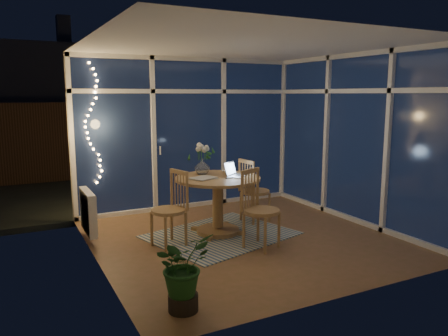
{
  "coord_description": "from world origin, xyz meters",
  "views": [
    {
      "loc": [
        -2.89,
        -5.06,
        1.97
      ],
      "look_at": [
        -0.19,
        0.25,
        0.97
      ],
      "focal_mm": 35.0,
      "sensor_mm": 36.0,
      "label": 1
    }
  ],
  "objects_px": {
    "laptop": "(237,169)",
    "flower_vase": "(202,167)",
    "dining_table": "(218,205)",
    "chair_front": "(262,209)",
    "potted_plant": "(183,272)",
    "chair_left": "(168,209)",
    "chair_right": "(255,190)"
  },
  "relations": [
    {
      "from": "chair_left",
      "to": "chair_right",
      "type": "relative_size",
      "value": 1.0
    },
    {
      "from": "dining_table",
      "to": "potted_plant",
      "type": "bearing_deg",
      "value": -124.12
    },
    {
      "from": "chair_left",
      "to": "laptop",
      "type": "distance_m",
      "value": 1.17
    },
    {
      "from": "dining_table",
      "to": "laptop",
      "type": "distance_m",
      "value": 0.59
    },
    {
      "from": "chair_left",
      "to": "laptop",
      "type": "xyz_separation_m",
      "value": [
        1.09,
        0.13,
        0.43
      ]
    },
    {
      "from": "chair_front",
      "to": "potted_plant",
      "type": "distance_m",
      "value": 1.9
    },
    {
      "from": "chair_left",
      "to": "flower_vase",
      "type": "bearing_deg",
      "value": 109.53
    },
    {
      "from": "dining_table",
      "to": "chair_right",
      "type": "height_order",
      "value": "chair_right"
    },
    {
      "from": "chair_left",
      "to": "chair_front",
      "type": "distance_m",
      "value": 1.21
    },
    {
      "from": "chair_left",
      "to": "laptop",
      "type": "bearing_deg",
      "value": 81.24
    },
    {
      "from": "flower_vase",
      "to": "dining_table",
      "type": "bearing_deg",
      "value": -71.28
    },
    {
      "from": "chair_left",
      "to": "flower_vase",
      "type": "height_order",
      "value": "flower_vase"
    },
    {
      "from": "flower_vase",
      "to": "potted_plant",
      "type": "xyz_separation_m",
      "value": [
        -1.19,
        -2.21,
        -0.55
      ]
    },
    {
      "from": "laptop",
      "to": "flower_vase",
      "type": "height_order",
      "value": "laptop"
    },
    {
      "from": "dining_table",
      "to": "flower_vase",
      "type": "distance_m",
      "value": 0.61
    },
    {
      "from": "chair_left",
      "to": "potted_plant",
      "type": "distance_m",
      "value": 1.79
    },
    {
      "from": "dining_table",
      "to": "laptop",
      "type": "xyz_separation_m",
      "value": [
        0.27,
        -0.06,
        0.52
      ]
    },
    {
      "from": "potted_plant",
      "to": "chair_left",
      "type": "bearing_deg",
      "value": 74.38
    },
    {
      "from": "dining_table",
      "to": "chair_right",
      "type": "relative_size",
      "value": 1.19
    },
    {
      "from": "laptop",
      "to": "flower_vase",
      "type": "distance_m",
      "value": 0.53
    },
    {
      "from": "chair_left",
      "to": "potted_plant",
      "type": "height_order",
      "value": "chair_left"
    },
    {
      "from": "chair_front",
      "to": "potted_plant",
      "type": "height_order",
      "value": "chair_front"
    },
    {
      "from": "chair_front",
      "to": "flower_vase",
      "type": "xyz_separation_m",
      "value": [
        -0.34,
        1.11,
        0.41
      ]
    },
    {
      "from": "flower_vase",
      "to": "potted_plant",
      "type": "bearing_deg",
      "value": -118.21
    },
    {
      "from": "dining_table",
      "to": "chair_right",
      "type": "bearing_deg",
      "value": 19.36
    },
    {
      "from": "chair_left",
      "to": "dining_table",
      "type": "bearing_deg",
      "value": 87.61
    },
    {
      "from": "dining_table",
      "to": "potted_plant",
      "type": "height_order",
      "value": "dining_table"
    },
    {
      "from": "chair_left",
      "to": "chair_front",
      "type": "bearing_deg",
      "value": 44.37
    },
    {
      "from": "laptop",
      "to": "flower_vase",
      "type": "bearing_deg",
      "value": 99.96
    },
    {
      "from": "dining_table",
      "to": "chair_front",
      "type": "height_order",
      "value": "chair_front"
    },
    {
      "from": "chair_right",
      "to": "laptop",
      "type": "bearing_deg",
      "value": 115.62
    },
    {
      "from": "laptop",
      "to": "dining_table",
      "type": "bearing_deg",
      "value": 131.7
    }
  ]
}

